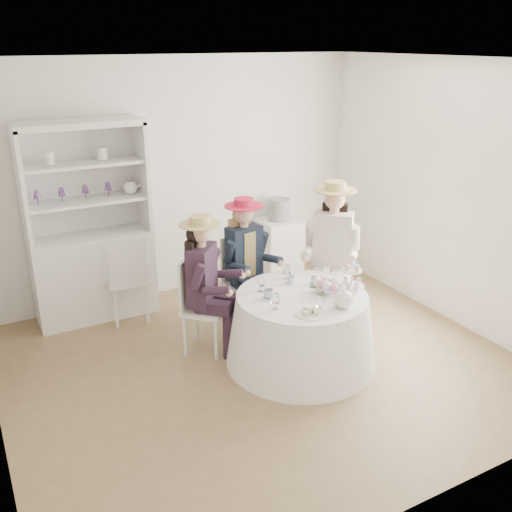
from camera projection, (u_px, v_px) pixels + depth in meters
name	position (u px, v px, depth m)	size (l,w,h in m)	color
ground	(261.00, 364.00, 5.35)	(4.50, 4.50, 0.00)	brown
ceiling	(262.00, 60.00, 4.38)	(4.50, 4.50, 0.00)	white
wall_back	(177.00, 179.00, 6.50)	(4.50, 4.50, 0.00)	silver
wall_front	(433.00, 323.00, 3.22)	(4.50, 4.50, 0.00)	silver
wall_right	(452.00, 195.00, 5.87)	(4.50, 4.50, 0.00)	silver
tea_table	(301.00, 329.00, 5.27)	(1.40, 1.40, 0.69)	white
hutch	(92.00, 251.00, 6.04)	(1.36, 0.76, 2.11)	silver
side_table	(278.00, 248.00, 7.19)	(0.48, 0.48, 0.75)	silver
hatbox	(279.00, 209.00, 7.01)	(0.27, 0.27, 0.27)	black
guest_left	(204.00, 277.00, 5.31)	(0.58, 0.58, 1.37)	silver
guest_mid	(245.00, 255.00, 5.83)	(0.51, 0.53, 1.38)	silver
guest_right	(332.00, 245.00, 5.88)	(0.64, 0.65, 1.52)	silver
spare_chair	(128.00, 276.00, 5.96)	(0.47, 0.47, 0.98)	silver
teacup_a	(269.00, 295.00, 5.06)	(0.10, 0.10, 0.08)	white
teacup_b	(291.00, 280.00, 5.37)	(0.08, 0.08, 0.07)	white
teacup_c	(315.00, 281.00, 5.36)	(0.08, 0.08, 0.06)	white
flower_bowl	(325.00, 290.00, 5.18)	(0.20, 0.20, 0.05)	white
flower_arrangement	(327.00, 283.00, 5.14)	(0.21, 0.21, 0.08)	pink
table_teapot	(344.00, 299.00, 4.89)	(0.24, 0.17, 0.18)	white
sandwich_plate	(310.00, 312.00, 4.79)	(0.27, 0.27, 0.06)	white
cupcake_stand	(352.00, 278.00, 5.29)	(0.25, 0.25, 0.23)	white
stemware_set	(302.00, 287.00, 5.12)	(0.80, 0.83, 0.15)	white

